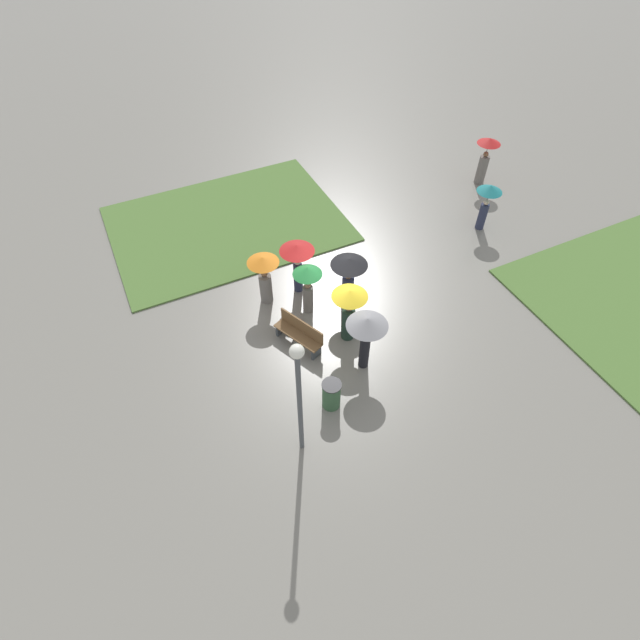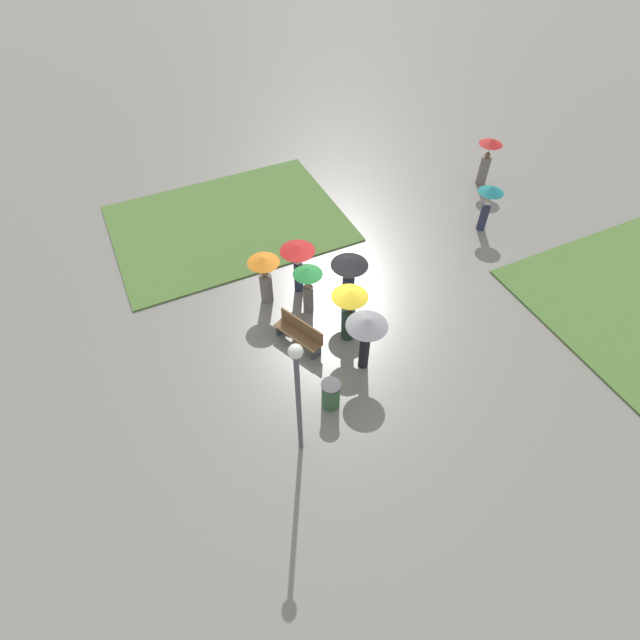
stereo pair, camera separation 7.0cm
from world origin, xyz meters
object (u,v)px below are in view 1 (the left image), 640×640
(lone_walker_mid_plaza, at_px, (487,198))
(crowd_person_yellow, at_px, (349,306))
(crowd_person_grey, at_px, (367,329))
(lone_walker_far_path, at_px, (486,155))
(trash_bin, at_px, (331,394))
(crowd_person_red, at_px, (297,256))
(lamp_post, at_px, (299,388))
(crowd_person_black, at_px, (349,273))
(crowd_person_orange, at_px, (264,273))
(park_bench, at_px, (300,333))
(crowd_person_green, at_px, (308,280))

(lone_walker_mid_plaza, bearing_deg, crowd_person_yellow, -10.42)
(crowd_person_grey, height_order, lone_walker_far_path, crowd_person_grey)
(trash_bin, distance_m, crowd_person_red, 4.72)
(lamp_post, relative_size, crowd_person_black, 2.05)
(crowd_person_orange, relative_size, crowd_person_yellow, 0.93)
(lone_walker_far_path, bearing_deg, crowd_person_grey, 79.64)
(crowd_person_red, bearing_deg, park_bench, 127.42)
(crowd_person_orange, height_order, crowd_person_red, crowd_person_red)
(crowd_person_orange, distance_m, crowd_person_yellow, 3.01)
(lamp_post, height_order, crowd_person_grey, lamp_post)
(crowd_person_grey, bearing_deg, lone_walker_mid_plaza, -132.33)
(lamp_post, height_order, crowd_person_green, lamp_post)
(crowd_person_orange, distance_m, crowd_person_black, 2.62)
(crowd_person_orange, xyz_separation_m, crowd_person_green, (0.98, 1.03, 0.11))
(park_bench, bearing_deg, crowd_person_yellow, 50.60)
(crowd_person_yellow, relative_size, crowd_person_green, 1.08)
(lone_walker_far_path, bearing_deg, lone_walker_mid_plaza, 97.35)
(park_bench, distance_m, crowd_person_black, 2.36)
(crowd_person_red, bearing_deg, trash_bin, 137.52)
(lone_walker_mid_plaza, bearing_deg, trash_bin, -2.67)
(trash_bin, bearing_deg, park_bench, 176.92)
(crowd_person_black, bearing_deg, trash_bin, 35.60)
(crowd_person_orange, bearing_deg, lone_walker_far_path, 18.96)
(park_bench, relative_size, trash_bin, 1.77)
(trash_bin, xyz_separation_m, crowd_person_black, (-3.15, 2.15, 0.94))
(crowd_person_orange, xyz_separation_m, crowd_person_red, (-0.00, 1.13, 0.28))
(crowd_person_yellow, height_order, lone_walker_far_path, lone_walker_far_path)
(crowd_person_yellow, xyz_separation_m, lone_walker_mid_plaza, (-2.61, 7.03, -0.01))
(lone_walker_far_path, bearing_deg, trash_bin, 78.90)
(crowd_person_red, xyz_separation_m, lone_walker_mid_plaza, (-0.08, 7.53, -0.14))
(crowd_person_black, xyz_separation_m, crowd_person_red, (-1.35, -1.11, 0.05))
(lone_walker_far_path, height_order, lone_walker_mid_plaza, lone_walker_far_path)
(trash_bin, relative_size, crowd_person_green, 0.52)
(crowd_person_orange, height_order, crowd_person_black, crowd_person_black)
(trash_bin, xyz_separation_m, lone_walker_far_path, (-7.09, 10.50, 0.78))
(trash_bin, xyz_separation_m, crowd_person_orange, (-4.49, -0.09, 0.71))
(lamp_post, xyz_separation_m, lone_walker_far_path, (-7.89, 11.74, -1.38))
(trash_bin, bearing_deg, crowd_person_red, 166.97)
(crowd_person_green, relative_size, lone_walker_far_path, 0.91)
(crowd_person_yellow, bearing_deg, crowd_person_black, -146.48)
(lone_walker_far_path, distance_m, lone_walker_mid_plaza, 3.17)
(crowd_person_yellow, distance_m, crowd_person_red, 2.58)
(crowd_person_green, bearing_deg, crowd_person_orange, 134.25)
(park_bench, distance_m, lamp_post, 4.06)
(lone_walker_far_path, bearing_deg, crowd_person_red, 60.22)
(trash_bin, distance_m, crowd_person_black, 3.92)
(crowd_person_black, xyz_separation_m, crowd_person_grey, (2.34, -0.70, 0.17))
(lamp_post, relative_size, trash_bin, 4.33)
(crowd_person_orange, xyz_separation_m, crowd_person_black, (1.34, 2.24, 0.23))
(trash_bin, bearing_deg, crowd_person_green, 165.00)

